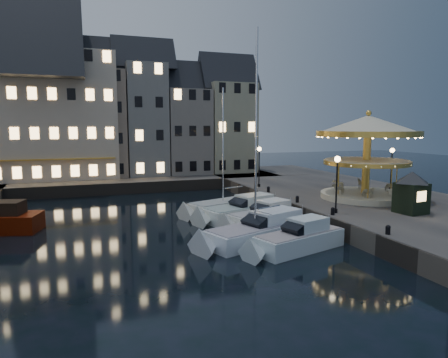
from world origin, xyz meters
name	(u,v)px	position (x,y,z in m)	size (l,w,h in m)	color
ground	(251,243)	(0.00, 0.00, 0.00)	(160.00, 160.00, 0.00)	black
quay_east	(366,203)	(14.00, 6.00, 0.65)	(16.00, 56.00, 1.30)	#474442
quay_north	(102,183)	(-8.00, 28.00, 0.65)	(44.00, 12.00, 1.30)	#474442
quaywall_e	(288,209)	(6.00, 6.00, 0.65)	(0.15, 44.00, 1.30)	#47423A
quaywall_n	(123,189)	(-6.00, 22.00, 0.65)	(48.00, 0.15, 1.30)	#47423A
streetlamp_b	(337,176)	(7.20, 1.00, 4.02)	(0.44, 0.44, 4.17)	black
streetlamp_c	(259,161)	(7.20, 14.50, 4.02)	(0.44, 0.44, 4.17)	black
streetlamp_d	(392,163)	(18.50, 8.00, 4.02)	(0.44, 0.44, 4.17)	black
bollard_a	(388,229)	(6.60, -5.00, 1.60)	(0.30, 0.30, 0.57)	black
bollard_b	(333,211)	(6.60, 0.50, 1.60)	(0.30, 0.30, 0.57)	black
bollard_c	(297,199)	(6.60, 5.50, 1.60)	(0.30, 0.30, 0.57)	black
bollard_d	(268,189)	(6.60, 11.00, 1.60)	(0.30, 0.30, 0.57)	black
townhouse_nb	(46,120)	(-14.05, 30.00, 8.28)	(6.16, 8.00, 13.80)	gray
townhouse_nc	(98,117)	(-8.00, 30.00, 8.78)	(6.82, 8.00, 14.80)	gray
townhouse_nd	(144,113)	(-2.25, 30.00, 9.28)	(5.50, 8.00, 15.80)	slate
townhouse_ne	(185,125)	(3.20, 30.00, 7.78)	(6.16, 8.00, 12.80)	slate
townhouse_nf	(227,121)	(9.25, 30.00, 8.28)	(6.82, 8.00, 13.80)	gray
hotel_corner	(46,108)	(-14.00, 30.00, 9.78)	(17.60, 9.00, 16.80)	beige
motorboat_b	(295,241)	(1.90, -2.44, 0.64)	(7.14, 3.86, 2.15)	silver
motorboat_c	(260,231)	(0.77, 0.18, 0.68)	(9.56, 5.43, 12.87)	silver
motorboat_d	(262,219)	(2.50, 3.64, 0.64)	(7.10, 4.23, 2.15)	silver
motorboat_e	(242,212)	(2.01, 6.41, 0.64)	(8.42, 4.57, 2.15)	silver
motorboat_f	(225,208)	(1.43, 9.04, 0.53)	(8.64, 4.82, 11.61)	silver
carousel	(367,141)	(13.20, 5.21, 6.34)	(8.75, 8.75, 7.65)	beige
ticket_kiosk	(412,185)	(12.31, -0.89, 3.36)	(2.95, 2.95, 3.46)	black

